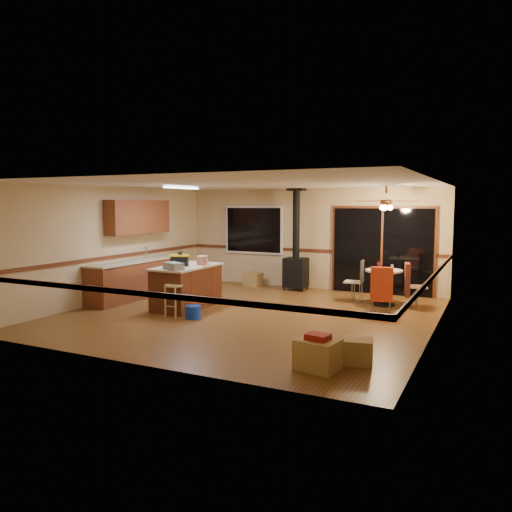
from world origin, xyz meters
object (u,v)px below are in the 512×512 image
Objects in this scene: chair_left at (358,276)px; chair_right at (409,280)px; chair_near at (382,284)px; kitchen_island at (187,287)px; blue_bucket at (193,312)px; wood_stove at (296,262)px; dining_table at (384,281)px; box_corner_b at (357,351)px; box_under_window at (253,280)px; toolbox_black at (180,261)px; toolbox_grey at (174,266)px; box_corner_a at (318,355)px; bar_stool at (174,300)px.

chair_left and chair_right have the same top height.
kitchen_island is at bearing -162.47° from chair_near.
blue_bucket is at bearing -50.07° from kitchen_island.
wood_stove is 4.89× the size of chair_left.
box_corner_b is (0.51, -4.24, -0.35)m from dining_table.
kitchen_island is at bearing -90.73° from box_under_window.
toolbox_black is 0.81× the size of box_under_window.
blue_bucket is 4.64m from chair_right.
box_corner_b is at bearing -20.23° from toolbox_grey.
toolbox_black is at bearing -162.23° from chair_near.
blue_bucket is (0.58, -0.20, -0.84)m from toolbox_grey.
dining_table is (3.73, 2.10, 0.07)m from kitchen_island.
chair_right reaches higher than box_corner_a.
bar_stool is 1.24× the size of chair_left.
kitchen_island is at bearing 99.21° from toolbox_grey.
bar_stool is at bearing -73.26° from kitchen_island.
chair_left is 1.23m from chair_near.
box_corner_a is at bearing -95.07° from chair_right.
chair_right is (0.52, 0.01, 0.07)m from dining_table.
bar_stool is at bearing -86.94° from box_under_window.
blue_bucket is (0.68, -0.81, -0.33)m from kitchen_island.
chair_right is at bearing 89.89° from box_corner_b.
chair_near is at bearing -53.48° from chair_left.
box_under_window reaches higher than box_corner_b.
wood_stove reaches higher than box_corner_a.
chair_left is (2.46, 3.03, 0.46)m from blue_bucket.
kitchen_island is at bearing 145.78° from box_corner_a.
blue_bucket is (0.43, 0.02, -0.19)m from bar_stool.
toolbox_grey is at bearing -67.13° from toolbox_black.
bar_stool is 1.43× the size of box_under_window.
box_corner_b is at bearing -60.41° from wood_stove.
wood_stove is at bearing 65.27° from toolbox_black.
kitchen_island is 4.75m from chair_right.
toolbox_black is at bearing 137.21° from blue_bucket.
kitchen_island is 3.11m from box_under_window.
toolbox_grey reaches higher than blue_bucket.
box_corner_a is (3.84, -2.61, -0.25)m from kitchen_island.
box_corner_b is at bearing -26.72° from kitchen_island.
box_corner_b is (3.57, -1.32, 0.05)m from blue_bucket.
toolbox_black is 0.52× the size of chair_right.
box_corner_a reaches higher than blue_bucket.
box_corner_b is (2.95, -5.19, -0.56)m from wood_stove.
kitchen_island is at bearing -113.09° from wood_stove.
bar_stool reaches higher than box_corner_b.
chair_right is at bearing 39.30° from blue_bucket.
box_corner_b is at bearing -51.23° from box_under_window.
toolbox_black is 4.78m from box_corner_a.
dining_table is at bearing 91.25° from box_corner_a.
blue_bucket is 0.43× the size of chair_near.
wood_stove reaches higher than dining_table.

